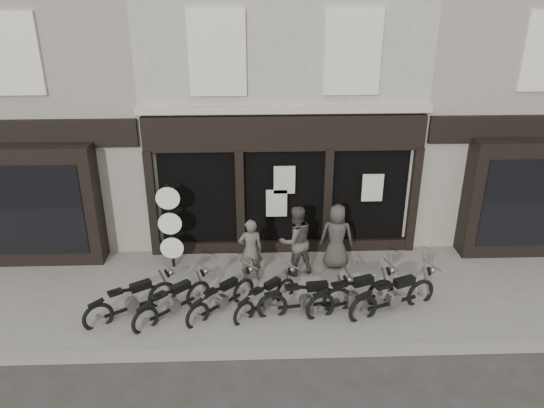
{
  "coord_description": "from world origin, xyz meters",
  "views": [
    {
      "loc": [
        -0.77,
        -9.86,
        7.19
      ],
      "look_at": [
        -0.36,
        1.6,
        2.11
      ],
      "focal_mm": 35.0,
      "sensor_mm": 36.0,
      "label": 1
    }
  ],
  "objects_px": {
    "motorcycle_3": "(266,299)",
    "man_right": "(337,236)",
    "motorcycle_1": "(173,304)",
    "man_left": "(251,250)",
    "motorcycle_6": "(394,298)",
    "motorcycle_5": "(352,297)",
    "motorcycle_2": "(222,300)",
    "motorcycle_4": "(306,301)",
    "man_centre": "(296,241)",
    "motorcycle_0": "(132,303)",
    "advert_sign_post": "(171,230)"
  },
  "relations": [
    {
      "from": "man_left",
      "to": "advert_sign_post",
      "type": "xyz_separation_m",
      "value": [
        -2.01,
        0.65,
        0.25
      ]
    },
    {
      "from": "motorcycle_6",
      "to": "man_centre",
      "type": "distance_m",
      "value": 2.76
    },
    {
      "from": "motorcycle_3",
      "to": "motorcycle_5",
      "type": "height_order",
      "value": "motorcycle_5"
    },
    {
      "from": "motorcycle_4",
      "to": "motorcycle_6",
      "type": "bearing_deg",
      "value": -7.35
    },
    {
      "from": "motorcycle_1",
      "to": "motorcycle_5",
      "type": "height_order",
      "value": "motorcycle_5"
    },
    {
      "from": "motorcycle_4",
      "to": "advert_sign_post",
      "type": "distance_m",
      "value": 3.95
    },
    {
      "from": "motorcycle_0",
      "to": "motorcycle_5",
      "type": "bearing_deg",
      "value": -31.99
    },
    {
      "from": "man_centre",
      "to": "motorcycle_3",
      "type": "bearing_deg",
      "value": 42.22
    },
    {
      "from": "motorcycle_1",
      "to": "motorcycle_4",
      "type": "distance_m",
      "value": 2.96
    },
    {
      "from": "motorcycle_2",
      "to": "man_right",
      "type": "xyz_separation_m",
      "value": [
        2.84,
        1.89,
        0.59
      ]
    },
    {
      "from": "motorcycle_2",
      "to": "man_left",
      "type": "xyz_separation_m",
      "value": [
        0.65,
        1.31,
        0.55
      ]
    },
    {
      "from": "motorcycle_0",
      "to": "man_left",
      "type": "xyz_separation_m",
      "value": [
        2.64,
        1.39,
        0.52
      ]
    },
    {
      "from": "motorcycle_6",
      "to": "motorcycle_5",
      "type": "bearing_deg",
      "value": 153.17
    },
    {
      "from": "motorcycle_0",
      "to": "motorcycle_3",
      "type": "bearing_deg",
      "value": -29.93
    },
    {
      "from": "motorcycle_4",
      "to": "motorcycle_3",
      "type": "bearing_deg",
      "value": 160.41
    },
    {
      "from": "motorcycle_2",
      "to": "man_left",
      "type": "bearing_deg",
      "value": 19.94
    },
    {
      "from": "motorcycle_0",
      "to": "motorcycle_2",
      "type": "distance_m",
      "value": 1.99
    },
    {
      "from": "advert_sign_post",
      "to": "motorcycle_6",
      "type": "bearing_deg",
      "value": -24.11
    },
    {
      "from": "motorcycle_0",
      "to": "motorcycle_4",
      "type": "relative_size",
      "value": 0.89
    },
    {
      "from": "motorcycle_3",
      "to": "advert_sign_post",
      "type": "relative_size",
      "value": 0.63
    },
    {
      "from": "motorcycle_1",
      "to": "man_left",
      "type": "height_order",
      "value": "man_left"
    },
    {
      "from": "motorcycle_3",
      "to": "motorcycle_5",
      "type": "relative_size",
      "value": 0.71
    },
    {
      "from": "motorcycle_3",
      "to": "motorcycle_0",
      "type": "bearing_deg",
      "value": 139.26
    },
    {
      "from": "motorcycle_6",
      "to": "motorcycle_4",
      "type": "bearing_deg",
      "value": 158.53
    },
    {
      "from": "motorcycle_2",
      "to": "motorcycle_5",
      "type": "bearing_deg",
      "value": -44.77
    },
    {
      "from": "motorcycle_2",
      "to": "motorcycle_3",
      "type": "relative_size",
      "value": 1.04
    },
    {
      "from": "motorcycle_3",
      "to": "man_right",
      "type": "distance_m",
      "value": 2.69
    },
    {
      "from": "man_right",
      "to": "advert_sign_post",
      "type": "relative_size",
      "value": 0.7
    },
    {
      "from": "man_left",
      "to": "man_right",
      "type": "distance_m",
      "value": 2.27
    },
    {
      "from": "motorcycle_4",
      "to": "man_left",
      "type": "bearing_deg",
      "value": 122.64
    },
    {
      "from": "motorcycle_0",
      "to": "motorcycle_3",
      "type": "distance_m",
      "value": 2.98
    },
    {
      "from": "motorcycle_5",
      "to": "motorcycle_6",
      "type": "distance_m",
      "value": 0.93
    },
    {
      "from": "motorcycle_3",
      "to": "man_centre",
      "type": "bearing_deg",
      "value": 19.88
    },
    {
      "from": "motorcycle_1",
      "to": "motorcycle_5",
      "type": "bearing_deg",
      "value": -41.89
    },
    {
      "from": "motorcycle_5",
      "to": "man_centre",
      "type": "bearing_deg",
      "value": 105.99
    },
    {
      "from": "motorcycle_2",
      "to": "advert_sign_post",
      "type": "distance_m",
      "value": 2.52
    },
    {
      "from": "motorcycle_4",
      "to": "advert_sign_post",
      "type": "xyz_separation_m",
      "value": [
        -3.25,
        2.11,
        0.77
      ]
    },
    {
      "from": "man_centre",
      "to": "man_right",
      "type": "xyz_separation_m",
      "value": [
        1.07,
        0.32,
        -0.06
      ]
    },
    {
      "from": "motorcycle_3",
      "to": "man_centre",
      "type": "height_order",
      "value": "man_centre"
    },
    {
      "from": "motorcycle_1",
      "to": "man_right",
      "type": "bearing_deg",
      "value": -15.64
    },
    {
      "from": "motorcycle_4",
      "to": "man_right",
      "type": "bearing_deg",
      "value": 57.25
    },
    {
      "from": "motorcycle_2",
      "to": "advert_sign_post",
      "type": "xyz_separation_m",
      "value": [
        -1.36,
        1.96,
        0.81
      ]
    },
    {
      "from": "motorcycle_2",
      "to": "motorcycle_4",
      "type": "height_order",
      "value": "motorcycle_4"
    },
    {
      "from": "motorcycle_2",
      "to": "motorcycle_4",
      "type": "relative_size",
      "value": 0.73
    },
    {
      "from": "motorcycle_5",
      "to": "man_right",
      "type": "bearing_deg",
      "value": 73.11
    },
    {
      "from": "motorcycle_2",
      "to": "motorcycle_3",
      "type": "distance_m",
      "value": 0.99
    },
    {
      "from": "motorcycle_3",
      "to": "motorcycle_6",
      "type": "bearing_deg",
      "value": -46.67
    },
    {
      "from": "motorcycle_2",
      "to": "motorcycle_5",
      "type": "xyz_separation_m",
      "value": [
        2.93,
        -0.06,
        0.05
      ]
    },
    {
      "from": "motorcycle_3",
      "to": "man_right",
      "type": "bearing_deg",
      "value": 1.88
    },
    {
      "from": "motorcycle_4",
      "to": "motorcycle_2",
      "type": "bearing_deg",
      "value": 167.83
    }
  ]
}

